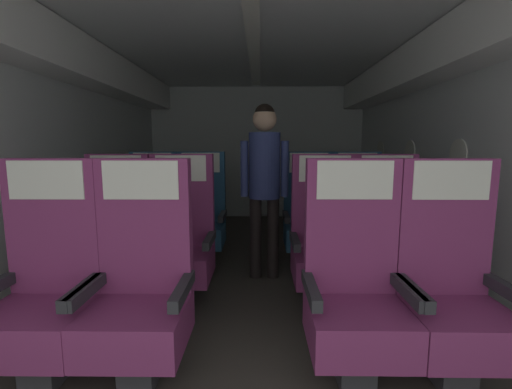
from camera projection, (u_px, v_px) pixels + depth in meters
The scene contains 15 objects.
ground at pixel (253, 282), 3.16m from camera, with size 3.78×6.25×0.02m, color #3D3833.
fuselage_shell at pixel (253, 103), 3.20m from camera, with size 3.66×5.90×2.22m.
seat_a_left_window at pixel (46, 291), 1.80m from camera, with size 0.52×0.47×1.15m.
seat_a_left_aisle at pixel (140, 292), 1.80m from camera, with size 0.52×0.47×1.15m.
seat_a_right_aisle at pixel (451, 292), 1.79m from camera, with size 0.52×0.47×1.15m.
seat_a_right_window at pixel (355, 291), 1.80m from camera, with size 0.52×0.47×1.15m.
seat_b_left_window at pixel (116, 243), 2.69m from camera, with size 0.52×0.47×1.15m.
seat_b_left_aisle at pixel (181, 242), 2.71m from camera, with size 0.52×0.47×1.15m.
seat_b_right_aisle at pixel (387, 243), 2.68m from camera, with size 0.52×0.47×1.15m.
seat_b_right_window at pixel (325, 244), 2.67m from camera, with size 0.52×0.47×1.15m.
seat_c_left_window at pixel (153, 218), 3.59m from camera, with size 0.52×0.47×1.15m.
seat_c_left_aisle at pixel (201, 218), 3.59m from camera, with size 0.52×0.47×1.15m.
seat_c_right_aisle at pixel (357, 219), 3.54m from camera, with size 0.52×0.47×1.15m.
seat_c_right_window at pixel (309, 219), 3.55m from camera, with size 0.52×0.47×1.15m.
flight_attendant at pixel (264, 173), 3.14m from camera, with size 0.43×0.28×1.57m.
Camera 1 is at (0.07, -0.09, 1.22)m, focal length 24.61 mm.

